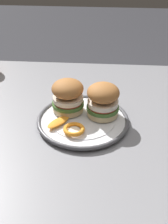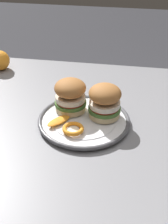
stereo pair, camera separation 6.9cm
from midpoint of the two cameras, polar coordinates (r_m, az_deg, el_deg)
dining_table at (r=0.94m, az=5.07°, el=-8.98°), size 1.26×0.92×0.74m
dinner_plate at (r=0.91m, az=2.15°, el=-1.65°), size 0.27×0.27×0.02m
sandwich_half_left at (r=0.92m, az=-0.39°, el=3.11°), size 0.11×0.11×0.10m
sandwich_half_right at (r=0.90m, az=6.12°, el=2.02°), size 0.11×0.11×0.10m
orange_peel_curled at (r=0.86m, az=0.28°, el=-3.16°), size 0.08×0.08×0.01m
orange_peel_strip_long at (r=0.89m, az=-2.45°, el=-1.65°), size 0.07×0.08×0.01m
whole_orange at (r=1.24m, az=-13.67°, el=9.15°), size 0.08×0.08×0.08m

